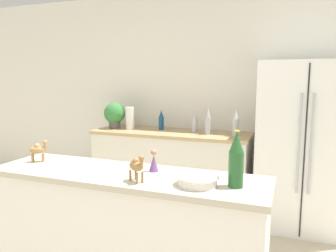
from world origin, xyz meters
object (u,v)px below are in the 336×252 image
potted_plant (115,114)px  back_bottle_3 (235,123)px  wise_man_figurine_crimson (154,162)px  refrigerator (303,146)px  paper_towel_roll (130,118)px  back_bottle_1 (195,122)px  back_bottle_2 (161,120)px  wine_bottle (236,160)px  fruit_bowl (198,179)px  back_bottle_0 (208,121)px  camel_figurine (137,165)px  camel_figurine_second (38,149)px

potted_plant → back_bottle_3: (1.50, -0.03, -0.03)m
wise_man_figurine_crimson → refrigerator: bearing=62.1°
paper_towel_roll → back_bottle_1: bearing=3.8°
paper_towel_roll → back_bottle_1: paper_towel_roll is taller
back_bottle_1 → back_bottle_2: bearing=174.3°
potted_plant → wine_bottle: size_ratio=1.05×
refrigerator → back_bottle_2: refrigerator is taller
fruit_bowl → paper_towel_roll: bearing=126.1°
fruit_bowl → back_bottle_0: bearing=102.3°
back_bottle_1 → back_bottle_0: bearing=-25.7°
paper_towel_roll → wise_man_figurine_crimson: size_ratio=1.96×
paper_towel_roll → back_bottle_2: 0.39m
back_bottle_3 → wise_man_figurine_crimson: bearing=-97.2°
wine_bottle → refrigerator: bearing=78.0°
potted_plant → back_bottle_2: size_ratio=1.30×
refrigerator → back_bottle_3: refrigerator is taller
paper_towel_roll → back_bottle_2: size_ratio=1.11×
back_bottle_3 → wise_man_figurine_crimson: back_bottle_3 is taller
back_bottle_3 → wine_bottle: size_ratio=0.98×
back_bottle_1 → back_bottle_2: (-0.43, 0.04, -0.00)m
back_bottle_1 → back_bottle_3: 0.49m
back_bottle_0 → back_bottle_1: bearing=154.3°
refrigerator → wine_bottle: refrigerator is taller
back_bottle_2 → wise_man_figurine_crimson: back_bottle_2 is taller
back_bottle_2 → back_bottle_0: bearing=-11.8°
camel_figurine → wine_bottle: bearing=11.9°
back_bottle_1 → back_bottle_3: back_bottle_3 is taller
refrigerator → camel_figurine: bearing=-115.3°
refrigerator → back_bottle_2: (-1.60, 0.14, 0.17)m
refrigerator → camel_figurine_second: 2.49m
refrigerator → wine_bottle: size_ratio=5.54×
back_bottle_3 → paper_towel_roll: bearing=178.7°
paper_towel_roll → wine_bottle: 2.45m
back_bottle_1 → back_bottle_2: 0.43m
wise_man_figurine_crimson → fruit_bowl: bearing=-26.0°
fruit_bowl → camel_figurine_second: bearing=175.5°
paper_towel_roll → fruit_bowl: size_ratio=1.18×
back_bottle_3 → camel_figurine: size_ratio=1.83×
camel_figurine → back_bottle_3: bearing=83.5°
fruit_bowl → back_bottle_1: bearing=106.6°
back_bottle_2 → wise_man_figurine_crimson: 1.97m
paper_towel_roll → back_bottle_3: back_bottle_3 is taller
fruit_bowl → camel_figurine_second: (-1.15, 0.09, 0.06)m
potted_plant → fruit_bowl: bearing=-49.9°
wine_bottle → fruit_bowl: 0.23m
refrigerator → wise_man_figurine_crimson: (-0.90, -1.70, 0.17)m
refrigerator → back_bottle_0: (-0.99, 0.01, 0.20)m
paper_towel_roll → camel_figurine: bearing=-61.7°
camel_figurine_second → potted_plant: bearing=104.0°
back_bottle_0 → fruit_bowl: 1.92m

